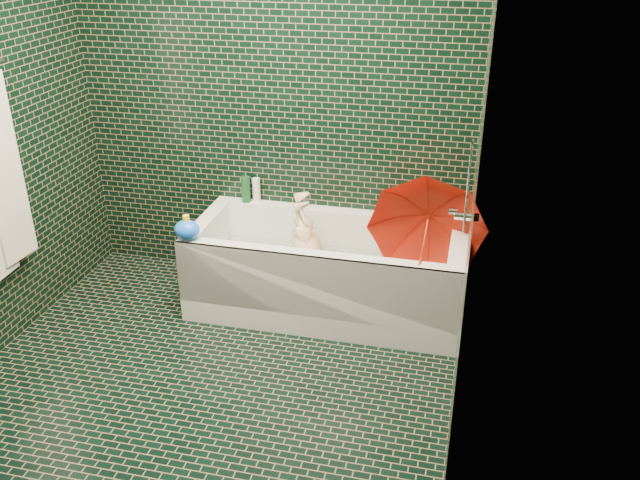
% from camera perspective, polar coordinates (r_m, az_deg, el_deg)
% --- Properties ---
extents(floor, '(2.80, 2.80, 0.00)m').
position_cam_1_polar(floor, '(3.76, -9.91, -12.66)').
color(floor, black).
rests_on(floor, ground).
extents(wall_back, '(2.80, 0.00, 2.80)m').
position_cam_1_polar(wall_back, '(4.40, -4.05, 11.75)').
color(wall_back, black).
rests_on(wall_back, floor).
extents(wall_right, '(0.00, 2.80, 2.80)m').
position_cam_1_polar(wall_right, '(2.87, 12.74, 3.33)').
color(wall_right, black).
rests_on(wall_right, floor).
extents(bathtub, '(1.70, 0.75, 0.55)m').
position_cam_1_polar(bathtub, '(4.32, 0.55, -3.34)').
color(bathtub, white).
rests_on(bathtub, floor).
extents(bath_mat, '(1.35, 0.47, 0.01)m').
position_cam_1_polar(bath_mat, '(4.36, 0.60, -3.87)').
color(bath_mat, green).
rests_on(bath_mat, bathtub).
extents(water, '(1.48, 0.53, 0.00)m').
position_cam_1_polar(water, '(4.29, 0.61, -2.20)').
color(water, silver).
rests_on(water, bathtub).
extents(faucet, '(0.18, 0.19, 0.55)m').
position_cam_1_polar(faucet, '(3.99, 12.08, 2.49)').
color(faucet, silver).
rests_on(faucet, wall_right).
extents(child, '(0.96, 0.48, 0.38)m').
position_cam_1_polar(child, '(4.31, -0.51, -1.93)').
color(child, beige).
rests_on(child, bathtub).
extents(umbrella, '(0.88, 0.79, 0.93)m').
position_cam_1_polar(umbrella, '(4.04, 8.80, 0.12)').
color(umbrella, red).
rests_on(umbrella, bathtub).
extents(soap_bottle_a, '(0.11, 0.11, 0.27)m').
position_cam_1_polar(soap_bottle_a, '(4.35, 11.29, 1.38)').
color(soap_bottle_a, white).
rests_on(soap_bottle_a, bathtub).
extents(soap_bottle_b, '(0.08, 0.08, 0.18)m').
position_cam_1_polar(soap_bottle_b, '(4.36, 11.81, 1.38)').
color(soap_bottle_b, '#4B217D').
rests_on(soap_bottle_b, bathtub).
extents(soap_bottle_c, '(0.15, 0.15, 0.18)m').
position_cam_1_polar(soap_bottle_c, '(4.40, 9.60, 1.81)').
color(soap_bottle_c, '#154A24').
rests_on(soap_bottle_c, bathtub).
extents(bottle_right_tall, '(0.06, 0.06, 0.23)m').
position_cam_1_polar(bottle_right_tall, '(4.36, 9.32, 3.27)').
color(bottle_right_tall, '#154A24').
rests_on(bottle_right_tall, bathtub).
extents(bottle_right_pump, '(0.05, 0.05, 0.16)m').
position_cam_1_polar(bottle_right_pump, '(4.34, 11.68, 2.44)').
color(bottle_right_pump, silver).
rests_on(bottle_right_pump, bathtub).
extents(bottle_left_tall, '(0.06, 0.06, 0.18)m').
position_cam_1_polar(bottle_left_tall, '(4.59, -6.26, 4.26)').
color(bottle_left_tall, '#154A24').
rests_on(bottle_left_tall, bathtub).
extents(bottle_left_short, '(0.06, 0.06, 0.17)m').
position_cam_1_polar(bottle_left_short, '(4.59, -5.37, 4.22)').
color(bottle_left_short, white).
rests_on(bottle_left_short, bathtub).
extents(rubber_duck, '(0.12, 0.08, 0.09)m').
position_cam_1_polar(rubber_duck, '(4.38, 9.87, 2.26)').
color(rubber_duck, yellow).
rests_on(rubber_duck, bathtub).
extents(bath_toy, '(0.19, 0.17, 0.15)m').
position_cam_1_polar(bath_toy, '(4.11, -11.13, 0.89)').
color(bath_toy, blue).
rests_on(bath_toy, bathtub).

